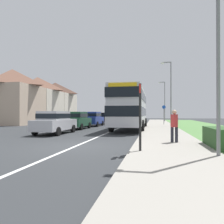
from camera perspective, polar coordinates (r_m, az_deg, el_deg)
The scene contains 16 objects.
ground_plane at distance 9.93m, azimuth -9.74°, elevation -9.04°, with size 120.00×120.00×0.00m, color #2D3033.
lane_marking_centre at distance 17.59m, azimuth -0.40°, elevation -5.26°, with size 0.14×60.00×0.01m, color silver.
pavement_near_side at distance 15.26m, azimuth 13.78°, elevation -5.78°, with size 3.20×68.00×0.12m, color gray.
roadside_hedge at distance 9.98m, azimuth 27.57°, elevation -6.35°, with size 1.10×2.43×0.90m, color #2D5128.
double_decker_bus at distance 19.98m, azimuth 4.94°, elevation 1.46°, with size 2.80×10.51×3.70m.
parked_car_silver at distance 16.10m, azimuth -15.04°, elevation -2.47°, with size 1.87×4.35×1.65m.
parked_car_dark_green at distance 20.69m, azimuth -9.39°, elevation -2.02°, with size 1.89×3.90×1.65m.
parked_car_blue at distance 25.24m, azimuth -5.25°, elevation -1.69°, with size 1.98×4.04×1.69m.
parked_car_black at distance 30.49m, azimuth -2.53°, elevation -1.53°, with size 1.96×4.22×1.62m.
pedestrian_at_stop at distance 10.56m, azimuth 16.32°, elevation -3.19°, with size 0.34×0.34×1.67m.
bus_stop_sign at distance 7.93m, azimuth 7.55°, elevation -0.05°, with size 0.09×0.52×2.60m.
cycle_route_sign at distance 27.46m, azimuth 13.71°, elevation -0.53°, with size 0.44×0.08×2.52m.
street_lamp_near at distance 8.08m, azimuth 25.70°, elevation 16.32°, with size 1.14×0.20×6.55m.
street_lamp_mid at distance 24.15m, azimuth 15.23°, elevation 5.84°, with size 1.14×0.20×7.14m.
street_lamp_far at distance 39.71m, azimuth 13.76°, elevation 3.46°, with size 1.14×0.20×7.23m.
house_terrace_far_side at distance 37.45m, azimuth -19.31°, elevation 3.10°, with size 6.66×19.24×7.54m.
Camera 1 is at (3.49, -9.17, 1.49)m, focal length 34.18 mm.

